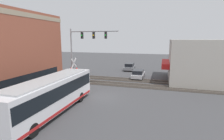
# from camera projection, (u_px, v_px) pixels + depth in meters

# --- Properties ---
(ground_plane) EXTENTS (120.00, 120.00, 0.00)m
(ground_plane) POSITION_uv_depth(u_px,v_px,m) (102.00, 97.00, 20.04)
(ground_plane) COLOR #424244
(shop_building) EXTENTS (9.62, 10.15, 6.45)m
(shop_building) POSITION_uv_depth(u_px,v_px,m) (200.00, 61.00, 26.61)
(shop_building) COLOR #B2ADA3
(shop_building) RESTS_ON ground
(city_bus) EXTENTS (11.09, 2.59, 3.22)m
(city_bus) POSITION_uv_depth(u_px,v_px,m) (51.00, 94.00, 15.38)
(city_bus) COLOR silver
(city_bus) RESTS_ON ground
(traffic_signal_gantry) EXTENTS (0.42, 7.07, 7.98)m
(traffic_signal_gantry) POSITION_uv_depth(u_px,v_px,m) (84.00, 44.00, 24.47)
(traffic_signal_gantry) COLOR gray
(traffic_signal_gantry) RESTS_ON ground
(crossing_signal) EXTENTS (1.41, 1.18, 3.81)m
(crossing_signal) POSITION_uv_depth(u_px,v_px,m) (74.00, 68.00, 25.49)
(crossing_signal) COLOR gray
(crossing_signal) RESTS_ON ground
(rail_track_near) EXTENTS (2.60, 60.00, 0.15)m
(rail_track_near) POSITION_uv_depth(u_px,v_px,m) (116.00, 84.00, 25.69)
(rail_track_near) COLOR #332D28
(rail_track_near) RESTS_ON ground
(rail_track_far) EXTENTS (2.60, 60.00, 0.15)m
(rail_track_far) POSITION_uv_depth(u_px,v_px,m) (121.00, 79.00, 28.71)
(rail_track_far) COLOR #332D28
(rail_track_far) RESTS_ON ground
(parked_car_silver) EXTENTS (4.49, 1.82, 1.43)m
(parked_car_silver) POSITION_uv_depth(u_px,v_px,m) (138.00, 74.00, 29.53)
(parked_car_silver) COLOR #B7B7BC
(parked_car_silver) RESTS_ON ground
(parked_car_grey) EXTENTS (4.32, 1.82, 1.51)m
(parked_car_grey) POSITION_uv_depth(u_px,v_px,m) (130.00, 67.00, 36.89)
(parked_car_grey) COLOR slate
(parked_car_grey) RESTS_ON ground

